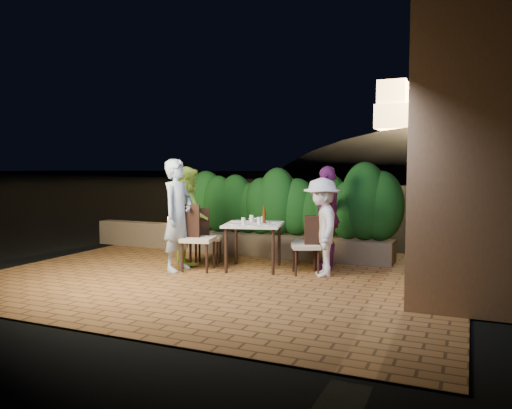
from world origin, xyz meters
The scene contains 32 objects.
ground centered at (0.00, 0.00, -0.02)m, with size 400.00×400.00×0.00m, color black.
terrace_floor centered at (0.00, 0.50, -0.07)m, with size 7.00×6.00×0.15m, color brown.
building_wall centered at (3.60, 2.00, 2.50)m, with size 1.60×5.00×5.00m, color brown.
window_pane centered at (2.82, 1.50, 2.00)m, with size 0.08×1.00×1.40m, color black.
window_frame centered at (2.81, 1.50, 2.00)m, with size 0.06×1.15×1.55m, color black.
planter centered at (0.20, 2.30, 0.20)m, with size 4.20×0.55×0.40m, color brown.
hedge centered at (0.20, 2.30, 0.95)m, with size 4.00×0.70×1.10m, color #103C12, non-canonical shape.
parapet centered at (-2.80, 2.30, 0.25)m, with size 2.20×0.30×0.50m, color brown.
hill centered at (2.00, 60.00, -4.00)m, with size 52.00×40.00×22.00m, color black.
fortress centered at (2.00, 60.00, 10.50)m, with size 26.00×8.00×8.00m, color #FFCC7A, non-canonical shape.
dining_table centered at (0.25, 1.01, 0.38)m, with size 0.90×0.90×0.75m, color white, non-canonical shape.
plate_nw centered at (0.04, 0.74, 0.76)m, with size 0.20×0.20×0.01m, color white.
plate_sw centered at (-0.12, 1.18, 0.76)m, with size 0.24×0.24×0.01m, color white.
plate_ne centered at (0.54, 0.86, 0.76)m, with size 0.20×0.20×0.01m, color white.
plate_se centered at (0.49, 1.29, 0.76)m, with size 0.21×0.21×0.01m, color white.
plate_centre centered at (0.26, 1.03, 0.76)m, with size 0.23×0.23×0.01m, color white.
plate_front centered at (0.41, 0.70, 0.76)m, with size 0.23×0.23×0.01m, color white.
glass_nw centered at (0.16, 0.80, 0.81)m, with size 0.07×0.07×0.11m, color silver.
glass_sw centered at (0.15, 1.15, 0.81)m, with size 0.07×0.07×0.12m, color silver.
glass_ne centered at (0.39, 0.90, 0.81)m, with size 0.07×0.07×0.12m, color silver.
glass_se centered at (0.35, 1.17, 0.80)m, with size 0.06×0.06×0.11m, color silver.
beer_bottle centered at (0.39, 1.10, 0.89)m, with size 0.05×0.05×0.28m, color #4B270C, non-canonical shape.
bowl centered at (0.12, 1.31, 0.77)m, with size 0.19×0.19×0.05m, color white.
chair_left_front centered at (-0.53, 0.57, 0.53)m, with size 0.49×0.49×1.06m, color black, non-canonical shape.
chair_left_back centered at (-0.62, 1.07, 0.48)m, with size 0.44×0.44×0.96m, color black, non-canonical shape.
chair_right_front centered at (1.14, 1.00, 0.45)m, with size 0.42×0.42×0.91m, color black, non-canonical shape.
chair_right_back centered at (1.00, 1.44, 0.44)m, with size 0.40×0.40×0.87m, color black, non-canonical shape.
diner_blue centered at (-0.82, 0.44, 0.89)m, with size 0.65×0.43×1.79m, color #A2BED1.
diner_green centered at (-0.94, 0.97, 0.83)m, with size 0.81×0.63×1.67m, color #A5D843.
diner_white centered at (1.40, 0.97, 0.75)m, with size 0.97×0.56×1.50m, color silver.
diner_purple centered at (1.33, 1.55, 0.84)m, with size 0.98×0.41×1.68m, color #7C2978.
parapet_lamp centered at (-2.19, 2.30, 0.57)m, with size 0.10×0.10×0.14m, color orange.
Camera 1 is at (3.47, -6.34, 1.65)m, focal length 35.00 mm.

